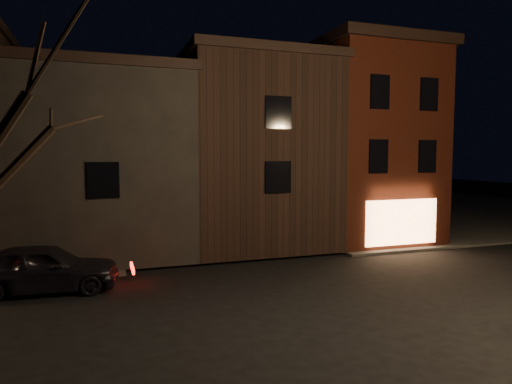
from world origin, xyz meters
TOP-DOWN VIEW (x-y plane):
  - ground at (0.00, 0.00)m, footprint 120.00×120.00m
  - sidewalk_far_right at (20.00, 20.00)m, footprint 30.00×30.00m
  - corner_building at (8.00, 9.47)m, footprint 6.50×8.50m
  - row_building_a at (1.50, 10.50)m, footprint 7.30×10.30m
  - row_building_b at (-5.75, 10.50)m, footprint 7.80×10.30m
  - parked_car_a at (-7.79, 3.75)m, footprint 5.07×2.33m

SIDE VIEW (x-z plane):
  - ground at x=0.00m, z-range 0.00..0.00m
  - sidewalk_far_right at x=20.00m, z-range 0.00..0.12m
  - parked_car_a at x=-7.79m, z-range 0.00..1.68m
  - row_building_b at x=-5.75m, z-range 0.13..8.53m
  - row_building_a at x=1.50m, z-range 0.13..9.53m
  - corner_building at x=8.00m, z-range 0.15..10.65m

